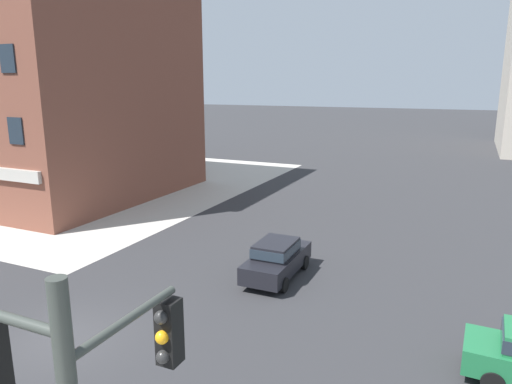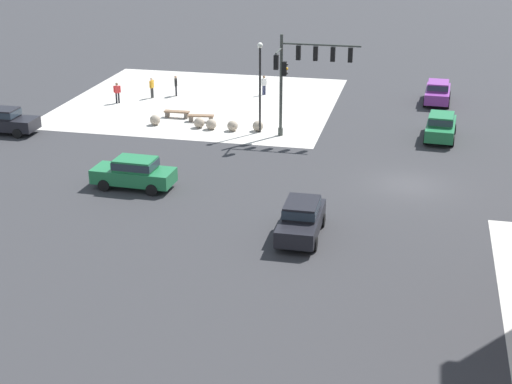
{
  "view_description": "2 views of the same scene",
  "coord_description": "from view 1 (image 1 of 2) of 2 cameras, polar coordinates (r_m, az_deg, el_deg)",
  "views": [
    {
      "loc": [
        11.9,
        -10.29,
        8.37
      ],
      "look_at": [
        4.0,
        6.99,
        3.98
      ],
      "focal_mm": 33.04,
      "sensor_mm": 36.0,
      "label": 1
    },
    {
      "loc": [
        -0.4,
        39.72,
        14.99
      ],
      "look_at": [
        6.8,
        7.71,
        1.98
      ],
      "focal_mm": 53.48,
      "sensor_mm": 36.0,
      "label": 2
    }
  ],
  "objects": [
    {
      "name": "ground_plane",
      "position": [
        17.82,
        -22.46,
        -16.07
      ],
      "size": [
        320.0,
        320.0,
        0.0
      ],
      "primitive_type": "plane",
      "color": "#2D2D30"
    },
    {
      "name": "sidewalk_far_corner",
      "position": [
        44.78,
        -21.5,
        1.32
      ],
      "size": [
        32.0,
        32.0,
        0.02
      ],
      "primitive_type": "cube",
      "color": "#B7B2A8",
      "rests_on": "ground"
    },
    {
      "name": "car_cross_westbound",
      "position": [
        20.86,
        2.53,
        -7.93
      ],
      "size": [
        1.93,
        4.42,
        1.68
      ],
      "color": "black",
      "rests_on": "ground"
    },
    {
      "name": "storefront_block_near_corner",
      "position": [
        41.27,
        -25.69,
        11.31
      ],
      "size": [
        21.61,
        17.19,
        16.07
      ],
      "color": "brown",
      "rests_on": "ground"
    }
  ]
}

